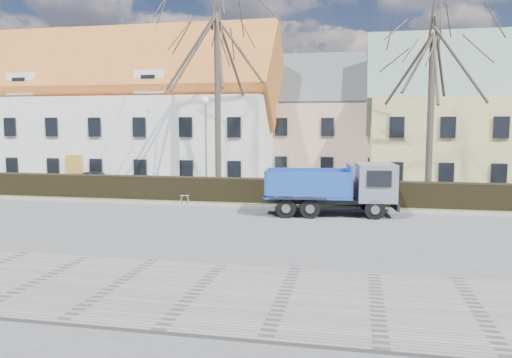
% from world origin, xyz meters
% --- Properties ---
extents(ground, '(120.00, 120.00, 0.00)m').
position_xyz_m(ground, '(0.00, 0.00, 0.00)').
color(ground, '#4D4D50').
extents(sidewalk_near, '(80.00, 5.00, 0.08)m').
position_xyz_m(sidewalk_near, '(0.00, -8.50, 0.04)').
color(sidewalk_near, gray).
rests_on(sidewalk_near, ground).
extents(curb_far, '(80.00, 0.30, 0.12)m').
position_xyz_m(curb_far, '(0.00, 4.60, 0.06)').
color(curb_far, gray).
rests_on(curb_far, ground).
extents(grass_strip, '(80.00, 3.00, 0.10)m').
position_xyz_m(grass_strip, '(0.00, 6.20, 0.05)').
color(grass_strip, '#505C34').
rests_on(grass_strip, ground).
extents(hedge, '(60.00, 0.90, 1.30)m').
position_xyz_m(hedge, '(0.00, 6.00, 0.65)').
color(hedge, black).
rests_on(hedge, ground).
extents(building_white, '(26.80, 10.80, 9.50)m').
position_xyz_m(building_white, '(-13.00, 16.00, 4.75)').
color(building_white, white).
rests_on(building_white, ground).
extents(building_pink, '(10.80, 8.80, 8.00)m').
position_xyz_m(building_pink, '(4.00, 20.00, 4.00)').
color(building_pink, '#CDA591').
rests_on(building_pink, ground).
extents(building_yellow, '(18.80, 10.80, 8.50)m').
position_xyz_m(building_yellow, '(16.00, 17.00, 4.25)').
color(building_yellow, '#CFBC71').
rests_on(building_yellow, ground).
extents(tree_1, '(9.20, 9.20, 12.65)m').
position_xyz_m(tree_1, '(-2.00, 8.50, 6.33)').
color(tree_1, '#3B3129').
rests_on(tree_1, ground).
extents(tree_2, '(8.00, 8.00, 11.00)m').
position_xyz_m(tree_2, '(10.00, 8.50, 5.50)').
color(tree_2, '#3B3129').
rests_on(tree_2, ground).
extents(dump_truck, '(6.59, 3.08, 2.55)m').
position_xyz_m(dump_truck, '(4.69, 3.36, 1.27)').
color(dump_truck, '#153B96').
rests_on(dump_truck, ground).
extents(streetlight, '(0.46, 0.46, 5.89)m').
position_xyz_m(streetlight, '(-2.28, 7.00, 2.94)').
color(streetlight, '#A2A3A4').
rests_on(streetlight, ground).
extents(cart_frame, '(0.77, 0.55, 0.63)m').
position_xyz_m(cart_frame, '(-2.94, 4.54, 0.32)').
color(cart_frame, silver).
rests_on(cart_frame, ground).
extents(parked_car_a, '(3.65, 2.08, 1.17)m').
position_xyz_m(parked_car_a, '(-11.16, 10.75, 0.58)').
color(parked_car_a, '#18222F').
rests_on(parked_car_a, ground).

